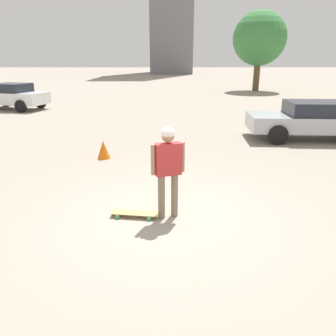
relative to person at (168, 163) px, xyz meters
The scene contains 7 objects.
ground_plane 1.10m from the person, ahead, with size 220.00×220.00×0.00m, color gray.
person is the anchor object (origin of this frame).
skateboard 1.22m from the person, 89.38° to the right, with size 0.38×0.93×0.09m.
car_parked_near 8.46m from the person, 139.84° to the left, with size 2.31×4.73×1.42m.
car_parked_far 16.94m from the person, 146.80° to the right, with size 2.88×4.53×1.53m.
tree_distant 27.37m from the person, 162.06° to the left, with size 4.78×4.78×7.04m.
traffic_cone 4.47m from the person, 153.49° to the right, with size 0.40×0.40×0.56m.
Camera 1 is at (5.75, -0.03, 2.93)m, focal length 35.00 mm.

